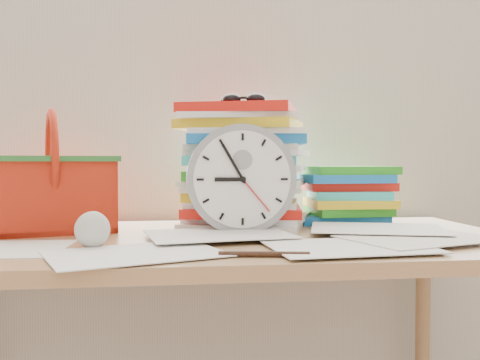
{
  "coord_description": "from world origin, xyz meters",
  "views": [
    {
      "loc": [
        -0.1,
        0.37,
        0.92
      ],
      "look_at": [
        0.05,
        1.6,
        0.88
      ],
      "focal_mm": 40.0,
      "sensor_mm": 36.0,
      "label": 1
    }
  ],
  "objects": [
    {
      "name": "curtain",
      "position": [
        0.0,
        1.98,
        1.3
      ],
      "size": [
        2.4,
        0.01,
        2.5
      ],
      "primitive_type": "cube",
      "color": "beige",
      "rests_on": "room_shell"
    },
    {
      "name": "desk",
      "position": [
        0.0,
        1.6,
        0.68
      ],
      "size": [
        1.4,
        0.7,
        0.75
      ],
      "color": "#A4784D",
      "rests_on": "ground"
    },
    {
      "name": "paper_stack",
      "position": [
        0.09,
        1.8,
        0.91
      ],
      "size": [
        0.4,
        0.35,
        0.32
      ],
      "primitive_type": null,
      "rotation": [
        0.0,
        0.0,
        -0.25
      ],
      "color": "white",
      "rests_on": "desk"
    },
    {
      "name": "clock",
      "position": [
        0.06,
        1.65,
        0.88
      ],
      "size": [
        0.26,
        0.05,
        0.26
      ],
      "primitive_type": "cylinder",
      "rotation": [
        1.57,
        0.0,
        0.0
      ],
      "color": "gray",
      "rests_on": "desk"
    },
    {
      "name": "sunglasses",
      "position": [
        0.08,
        1.76,
        1.09
      ],
      "size": [
        0.16,
        0.14,
        0.03
      ],
      "primitive_type": null,
      "rotation": [
        0.0,
        0.0,
        -0.28
      ],
      "color": "black",
      "rests_on": "paper_stack"
    },
    {
      "name": "book_stack",
      "position": [
        0.38,
        1.84,
        0.83
      ],
      "size": [
        0.27,
        0.21,
        0.16
      ],
      "primitive_type": null,
      "rotation": [
        0.0,
        0.0,
        -0.0
      ],
      "color": "white",
      "rests_on": "desk"
    },
    {
      "name": "basket",
      "position": [
        -0.41,
        1.75,
        0.9
      ],
      "size": [
        0.35,
        0.31,
        0.3
      ],
      "primitive_type": null,
      "rotation": [
        0.0,
        0.0,
        0.29
      ],
      "color": "red",
      "rests_on": "desk"
    },
    {
      "name": "crumpled_ball",
      "position": [
        -0.27,
        1.47,
        0.79
      ],
      "size": [
        0.07,
        0.07,
        0.07
      ],
      "primitive_type": "sphere",
      "color": "silver",
      "rests_on": "desk"
    },
    {
      "name": "pen",
      "position": [
        0.06,
        1.32,
        0.76
      ],
      "size": [
        0.17,
        0.04,
        0.01
      ],
      "primitive_type": "cylinder",
      "rotation": [
        0.0,
        1.57,
        -0.16
      ],
      "color": "black",
      "rests_on": "desk"
    },
    {
      "name": "scattered_papers",
      "position": [
        0.0,
        1.6,
        0.76
      ],
      "size": [
        1.26,
        0.42,
        0.02
      ],
      "primitive_type": null,
      "color": "white",
      "rests_on": "desk"
    }
  ]
}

